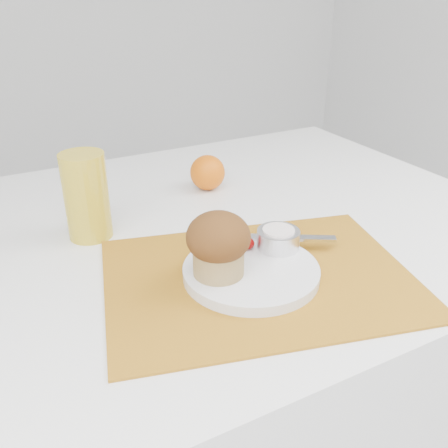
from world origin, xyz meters
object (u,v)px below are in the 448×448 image
muffin (218,243)px  table (180,397)px  orange (207,173)px  juice_glass (86,196)px  plate (251,271)px

muffin → table: bearing=88.7°
table → orange: 0.45m
table → juice_glass: bearing=158.7°
plate → juice_glass: 0.29m
table → plate: 0.43m
juice_glass → muffin: juice_glass is taller
table → muffin: muffin is taller
table → orange: orange is taller
plate → orange: bearing=74.0°
plate → juice_glass: (-0.16, 0.23, 0.06)m
orange → juice_glass: bearing=-161.0°
table → plate: (0.04, -0.19, 0.39)m
orange → muffin: bearing=-113.9°
table → orange: (0.13, 0.14, 0.41)m
juice_glass → muffin: bearing=-62.6°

